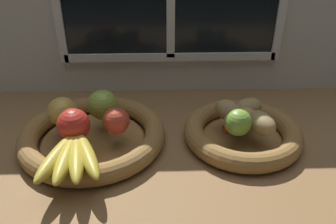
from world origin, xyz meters
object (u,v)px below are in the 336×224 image
Objects in this scene: potato_oblong at (228,110)px; banana_bunch_front at (72,154)px; fruit_bowl_right at (243,134)px; chili_pepper at (244,126)px; apple_red_right at (116,121)px; apple_red_front at (73,125)px; lime_near at (238,122)px; apple_green_back at (103,105)px; potato_small at (261,123)px; potato_back at (249,107)px; apple_golden_left at (63,112)px; potato_large at (245,118)px; fruit_bowl_left at (93,136)px.

banana_bunch_front is at bearing -156.16° from potato_oblong.
chili_pepper is at bearing -103.70° from fruit_bowl_right.
apple_red_right is 9.67cm from apple_red_front.
apple_green_back is at bearing 165.54° from lime_near.
potato_oblong is at bearing 138.58° from potato_small.
chili_pepper reaches higher than fruit_bowl_right.
potato_small is at bearing -81.03° from potato_back.
apple_golden_left is 0.93× the size of potato_oblong.
banana_bunch_front is 2.70× the size of potato_back.
apple_red_right and lime_near have the same top height.
potato_back is (41.22, 17.34, 0.72)cm from banana_bunch_front.
potato_large reaches higher than fruit_bowl_right.
apple_red_right reaches higher than potato_back.
apple_red_right is (-30.98, -2.37, 5.83)cm from fruit_bowl_right.
fruit_bowl_left is 5.03× the size of potato_large.
apple_red_front is (-9.39, -2.25, 0.55)cm from apple_red_right.
potato_oblong is at bearing -3.05° from apple_green_back.
apple_golden_left is at bearing -163.46° from apple_green_back.
potato_oblong is 0.92× the size of potato_small.
potato_large is at bearing 0.00° from fruit_bowl_right.
fruit_bowl_left is at bearing 159.94° from apple_red_right.
apple_golden_left is at bearing 122.05° from apple_red_front.
apple_red_right reaches higher than fruit_bowl_right.
apple_red_right is at bearing 176.96° from lime_near.
apple_red_front is 37.79cm from lime_near.
fruit_bowl_left is 41.13cm from potato_small.
potato_small reaches higher than chili_pepper.
chili_pepper is at bearing -59.37° from potato_oblong.
banana_bunch_front is 2.69× the size of potato_large.
apple_red_right is 7.95cm from apple_green_back.
apple_red_front is 40.67cm from potato_large.
apple_red_front is at bearing -167.98° from potato_back.
potato_back is 7.32cm from chili_pepper.
apple_green_back is at bearing 76.33° from banana_bunch_front.
apple_golden_left is 0.95× the size of apple_green_back.
chili_pepper is at bearing -11.18° from apple_green_back.
fruit_bowl_left is at bearing -119.12° from apple_green_back.
potato_small is at bearing -45.00° from fruit_bowl_right.
apple_golden_left reaches higher than potato_oblong.
apple_red_front is at bearing -168.59° from potato_oblong.
fruit_bowl_left is 8.40cm from apple_red_front.
fruit_bowl_left is 3.51× the size of chili_pepper.
fruit_bowl_left is 4.78× the size of apple_green_back.
apple_green_back is 0.98× the size of potato_oblong.
potato_oblong is at bearing 107.20° from chili_pepper.
apple_red_front reaches higher than fruit_bowl_right.
apple_red_right is 0.33× the size of banana_bunch_front.
potato_back is 0.93× the size of potato_oblong.
potato_small is at bearing 12.92° from banana_bunch_front.
fruit_bowl_left is at bearing 173.65° from lime_near.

